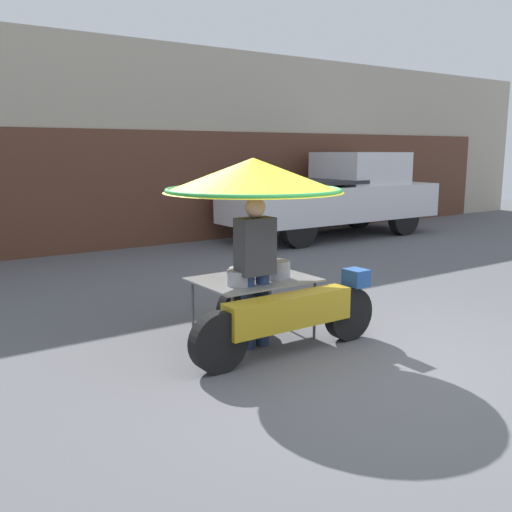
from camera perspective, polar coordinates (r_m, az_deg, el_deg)
ground_plane at (r=5.59m, az=10.69°, el=-10.50°), size 36.00×36.00×0.00m
shopfront_building at (r=12.64m, az=-17.74°, el=10.44°), size 28.00×2.06×4.18m
vendor_motorcycle_cart at (r=5.85m, az=0.16°, el=5.59°), size 2.17×1.86×1.91m
vendor_person at (r=5.72m, az=-0.09°, el=-0.90°), size 0.38×0.22×1.54m
pickup_truck at (r=13.42m, az=8.11°, el=6.02°), size 5.34×1.77×1.94m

